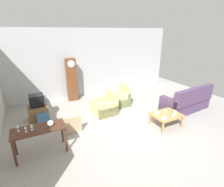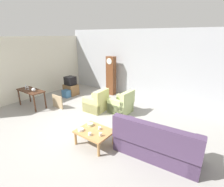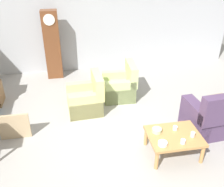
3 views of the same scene
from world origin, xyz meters
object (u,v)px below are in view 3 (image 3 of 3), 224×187
at_px(armchair_olive_far, 120,87).
at_px(cup_cream_tall, 193,134).
at_px(bowl_shallow_green, 157,130).
at_px(cup_blue_rimmed, 183,141).
at_px(coffee_table_wood, 174,138).
at_px(cup_white_porcelain, 175,128).
at_px(bowl_white_stacked, 163,143).
at_px(framed_picture_leaning, 14,127).
at_px(grandfather_clock, 52,45).
at_px(armchair_olive_near, 87,99).

height_order(armchair_olive_far, cup_cream_tall, armchair_olive_far).
distance_m(armchair_olive_far, bowl_shallow_green, 2.09).
height_order(armchair_olive_far, cup_blue_rimmed, armchair_olive_far).
bearing_deg(cup_cream_tall, bowl_shallow_green, 157.43).
distance_m(coffee_table_wood, cup_cream_tall, 0.34).
xyz_separation_m(cup_white_porcelain, bowl_white_stacked, (-0.37, -0.37, -0.01)).
bearing_deg(framed_picture_leaning, cup_white_porcelain, -15.51).
bearing_deg(grandfather_clock, framed_picture_leaning, -105.48).
distance_m(armchair_olive_near, coffee_table_wood, 2.27).
height_order(coffee_table_wood, bowl_shallow_green, bowl_shallow_green).
height_order(cup_white_porcelain, cup_cream_tall, cup_cream_tall).
distance_m(framed_picture_leaning, cup_blue_rimmed, 3.26).
bearing_deg(bowl_white_stacked, coffee_table_wood, 35.56).
relative_size(armchair_olive_near, coffee_table_wood, 0.96).
relative_size(grandfather_clock, bowl_shallow_green, 10.92).
bearing_deg(cup_white_porcelain, coffee_table_wood, -115.01).
xyz_separation_m(armchair_olive_near, grandfather_clock, (-0.75, 2.00, 0.67)).
bearing_deg(armchair_olive_near, cup_white_porcelain, -46.59).
xyz_separation_m(cup_white_porcelain, cup_blue_rimmed, (-0.01, -0.39, 0.00)).
bearing_deg(armchair_olive_far, grandfather_clock, 137.22).
xyz_separation_m(armchair_olive_far, coffee_table_wood, (0.54, -2.22, 0.06)).
bearing_deg(framed_picture_leaning, bowl_white_stacked, -24.44).
relative_size(cup_cream_tall, bowl_shallow_green, 0.54).
relative_size(cup_cream_tall, bowl_white_stacked, 0.59).
bearing_deg(bowl_white_stacked, armchair_olive_near, 120.09).
bearing_deg(bowl_shallow_green, grandfather_clock, 117.87).
bearing_deg(bowl_white_stacked, cup_blue_rimmed, -3.24).
bearing_deg(coffee_table_wood, cup_cream_tall, -18.17).
bearing_deg(grandfather_clock, coffee_table_wood, -59.68).
distance_m(grandfather_clock, cup_white_porcelain, 4.28).
height_order(framed_picture_leaning, bowl_shallow_green, framed_picture_leaning).
distance_m(armchair_olive_far, coffee_table_wood, 2.28).
xyz_separation_m(grandfather_clock, bowl_white_stacked, (1.89, -3.97, -0.52)).
height_order(armchair_olive_near, cup_white_porcelain, armchair_olive_near).
bearing_deg(grandfather_clock, cup_cream_tall, -57.05).
xyz_separation_m(armchair_olive_near, bowl_shallow_green, (1.16, -1.60, 0.16)).
xyz_separation_m(armchair_olive_near, cup_blue_rimmed, (1.50, -1.99, 0.16)).
bearing_deg(bowl_white_stacked, armchair_olive_far, 95.47).
xyz_separation_m(framed_picture_leaning, cup_cream_tall, (3.26, -1.09, 0.20)).
distance_m(framed_picture_leaning, cup_white_porcelain, 3.15).
bearing_deg(grandfather_clock, armchair_olive_far, -42.78).
bearing_deg(cup_cream_tall, bowl_white_stacked, -168.83).
relative_size(grandfather_clock, cup_white_porcelain, 22.64).
relative_size(cup_white_porcelain, bowl_shallow_green, 0.48).
bearing_deg(framed_picture_leaning, armchair_olive_far, 27.00).
distance_m(coffee_table_wood, bowl_white_stacked, 0.39).
xyz_separation_m(cup_cream_tall, bowl_white_stacked, (-0.61, -0.12, -0.02)).
relative_size(grandfather_clock, cup_blue_rimmed, 23.00).
height_order(bowl_white_stacked, bowl_shallow_green, bowl_shallow_green).
distance_m(cup_cream_tall, bowl_white_stacked, 0.62).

